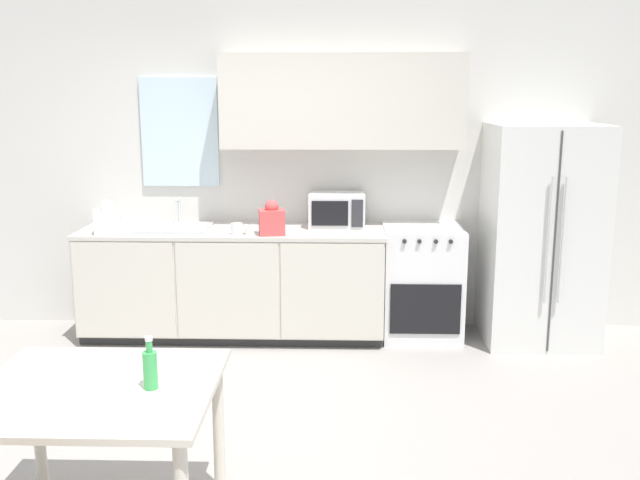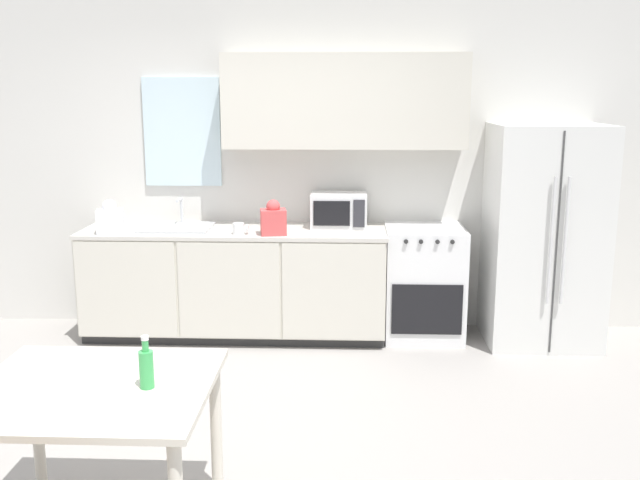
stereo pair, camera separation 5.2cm
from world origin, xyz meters
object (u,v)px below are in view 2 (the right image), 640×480
(oven_range, at_px, (424,283))
(microwave, at_px, (339,210))
(drink_bottle, at_px, (146,367))
(coffee_mug, at_px, (239,229))
(refrigerator, at_px, (544,235))
(dining_table, at_px, (94,408))

(oven_range, bearing_deg, microwave, 171.56)
(drink_bottle, bearing_deg, coffee_mug, 89.72)
(refrigerator, bearing_deg, dining_table, -134.10)
(oven_range, relative_size, drink_bottle, 3.90)
(refrigerator, xyz_separation_m, drink_bottle, (-2.37, -2.71, -0.03))
(microwave, xyz_separation_m, coffee_mug, (-0.76, -0.34, -0.09))
(refrigerator, bearing_deg, microwave, 174.24)
(microwave, bearing_deg, dining_table, -109.48)
(dining_table, relative_size, drink_bottle, 4.40)
(refrigerator, distance_m, dining_table, 3.76)
(microwave, relative_size, dining_table, 0.44)
(microwave, distance_m, drink_bottle, 2.98)
(microwave, xyz_separation_m, drink_bottle, (-0.77, -2.87, -0.20))
(microwave, bearing_deg, drink_bottle, -104.98)
(oven_range, xyz_separation_m, coffee_mug, (-1.44, -0.24, 0.48))
(oven_range, height_order, coffee_mug, coffee_mug)
(refrigerator, height_order, microwave, refrigerator)
(oven_range, height_order, drink_bottle, drink_bottle)
(oven_range, bearing_deg, drink_bottle, -117.73)
(refrigerator, relative_size, dining_table, 1.69)
(microwave, distance_m, coffee_mug, 0.83)
(oven_range, height_order, dining_table, oven_range)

